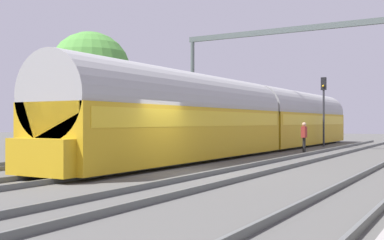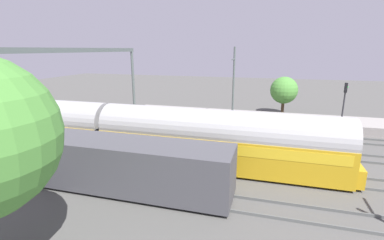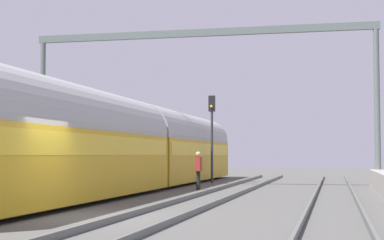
{
  "view_description": "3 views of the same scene",
  "coord_description": "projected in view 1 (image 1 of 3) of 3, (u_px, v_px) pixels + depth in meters",
  "views": [
    {
      "loc": [
        8.68,
        -14.09,
        1.74
      ],
      "look_at": [
        -2.16,
        4.57,
        1.84
      ],
      "focal_mm": 44.6,
      "sensor_mm": 36.0,
      "label": 1
    },
    {
      "loc": [
        -19.3,
        0.87,
        7.76
      ],
      "look_at": [
        1.53,
        6.78,
        2.21
      ],
      "focal_mm": 25.93,
      "sensor_mm": 36.0,
      "label": 2
    },
    {
      "loc": [
        6.5,
        -15.18,
        1.58
      ],
      "look_at": [
        -1.08,
        18.55,
        3.49
      ],
      "focal_mm": 59.24,
      "sensor_mm": 36.0,
      "label": 3
    }
  ],
  "objects": [
    {
      "name": "track_far_west",
      "position": [
        47.0,
        162.0,
        19.8
      ],
      "size": [
        1.52,
        60.0,
        0.16
      ],
      "color": "#575A58",
      "rests_on": "ground"
    },
    {
      "name": "ground",
      "position": [
        180.0,
        172.0,
        16.54
      ],
      "size": [
        120.0,
        120.0,
        0.0
      ],
      "primitive_type": "plane",
      "color": "#50504C"
    },
    {
      "name": "track_east",
      "position": [
        236.0,
        173.0,
        15.45
      ],
      "size": [
        1.52,
        60.0,
        0.16
      ],
      "color": "#575A58",
      "rests_on": "ground"
    },
    {
      "name": "track_west",
      "position": [
        130.0,
        167.0,
        17.63
      ],
      "size": [
        1.52,
        60.0,
        0.16
      ],
      "color": "#575A58",
      "rests_on": "ground"
    },
    {
      "name": "track_far_east",
      "position": [
        378.0,
        182.0,
        13.28
      ],
      "size": [
        1.52,
        60.0,
        0.16
      ],
      "color": "#575A58",
      "rests_on": "ground"
    },
    {
      "name": "freight_car",
      "position": [
        164.0,
        127.0,
        27.46
      ],
      "size": [
        2.8,
        13.0,
        2.7
      ],
      "color": "#47474C",
      "rests_on": "ground"
    },
    {
      "name": "catenary_gantry",
      "position": [
        309.0,
        55.0,
        29.99
      ],
      "size": [
        17.37,
        0.28,
        7.86
      ],
      "color": "#54605D",
      "rests_on": "ground"
    },
    {
      "name": "passenger_train",
      "position": [
        256.0,
        118.0,
        28.09
      ],
      "size": [
        2.93,
        32.85,
        3.82
      ],
      "color": "gold",
      "rests_on": "ground"
    },
    {
      "name": "tree_west_background",
      "position": [
        90.0,
        73.0,
        31.75
      ],
      "size": [
        5.46,
        5.46,
        7.76
      ],
      "color": "#4C3826",
      "rests_on": "ground"
    },
    {
      "name": "person_crossing",
      "position": [
        304.0,
        134.0,
        27.43
      ],
      "size": [
        0.25,
        0.41,
        1.73
      ],
      "rotation": [
        0.0,
        0.0,
        4.68
      ],
      "color": "black",
      "rests_on": "ground"
    },
    {
      "name": "railway_signal_far",
      "position": [
        324.0,
        102.0,
        33.93
      ],
      "size": [
        0.36,
        0.3,
        4.94
      ],
      "color": "#2D2D33",
      "rests_on": "ground"
    }
  ]
}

